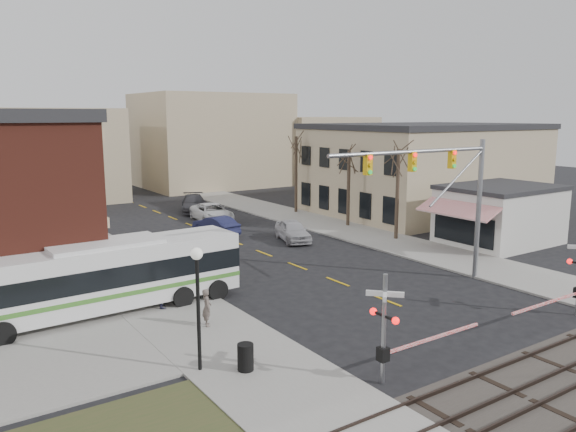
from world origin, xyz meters
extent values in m
plane|color=black|center=(0.00, 0.00, 0.00)|extent=(160.00, 160.00, 0.00)
cube|color=gray|center=(-9.50, 20.00, 0.06)|extent=(5.00, 60.00, 0.12)
cube|color=gray|center=(9.50, 20.00, 0.06)|extent=(5.00, 60.00, 0.12)
cube|color=#2D231E|center=(0.00, -7.52, 0.12)|extent=(160.00, 0.08, 0.14)
cube|color=#2D231E|center=(0.00, -6.08, 0.12)|extent=(160.00, 0.08, 0.14)
cube|color=tan|center=(-11.95, 16.00, 4.30)|extent=(0.10, 15.00, 0.50)
cube|color=tan|center=(-11.95, 16.00, 8.40)|extent=(0.10, 15.00, 0.70)
cube|color=black|center=(-11.95, 16.00, 1.80)|extent=(0.08, 13.00, 2.60)
cube|color=tan|center=(22.00, 20.00, 4.00)|extent=(20.00, 15.00, 8.00)
cube|color=#262628|center=(22.00, 20.00, 8.25)|extent=(20.30, 15.30, 0.50)
cube|color=beige|center=(16.00, 7.00, 2.00)|extent=(8.00, 6.00, 4.00)
cube|color=#262628|center=(16.00, 7.00, 4.15)|extent=(8.20, 6.20, 0.30)
cube|color=red|center=(11.20, 7.00, 3.00)|extent=(1.68, 6.00, 0.87)
cylinder|color=#382B21|center=(10.50, 12.00, 3.50)|extent=(0.28, 0.28, 6.75)
cylinder|color=#382B21|center=(10.80, 18.00, 3.27)|extent=(0.28, 0.28, 6.30)
cylinder|color=#382B21|center=(11.00, 26.00, 3.72)|extent=(0.28, 0.28, 7.20)
cube|color=silver|center=(-12.28, 8.13, 1.89)|extent=(12.95, 3.25, 2.87)
cube|color=black|center=(-12.28, 8.13, 2.09)|extent=(12.99, 3.29, 0.96)
cube|color=#3E7A28|center=(-12.28, 8.13, 1.23)|extent=(12.99, 3.29, 0.21)
cylinder|color=black|center=(-12.28, 8.13, 0.54)|extent=(1.17, 2.82, 1.07)
cylinder|color=gray|center=(7.13, 2.19, 4.00)|extent=(0.28, 0.28, 8.00)
cylinder|color=gray|center=(1.68, 2.19, 7.50)|extent=(10.91, 0.20, 0.20)
cube|color=gold|center=(4.63, 2.19, 7.00)|extent=(0.35, 0.30, 1.00)
cube|color=gold|center=(1.63, 2.19, 7.00)|extent=(0.35, 0.30, 1.00)
cube|color=gold|center=(-1.37, 2.19, 7.00)|extent=(0.35, 0.30, 1.00)
cylinder|color=gray|center=(-6.40, -4.42, 2.00)|extent=(0.16, 0.16, 4.00)
cube|color=silver|center=(-6.40, -4.42, 3.30)|extent=(1.00, 1.00, 0.18)
cube|color=silver|center=(-6.40, -4.42, 3.30)|extent=(1.00, 1.00, 0.18)
sphere|color=#FF0C0C|center=(-6.40, -4.97, 2.50)|extent=(0.26, 0.26, 0.26)
sphere|color=#FF0C0C|center=(-6.40, -3.87, 2.50)|extent=(0.26, 0.26, 0.26)
cube|color=black|center=(-6.40, -4.42, 1.10)|extent=(0.35, 0.35, 0.50)
cube|color=#FF0C0C|center=(-3.80, -4.42, 1.10)|extent=(5.00, 0.10, 0.10)
sphere|color=#FF0C0C|center=(6.00, -3.96, 2.50)|extent=(0.26, 0.26, 0.26)
cube|color=#FF0C0C|center=(3.40, -4.51, 1.10)|extent=(5.00, 0.10, 0.10)
cylinder|color=black|center=(-11.36, -0.04, 2.23)|extent=(0.14, 0.14, 4.23)
sphere|color=silver|center=(-11.36, -0.04, 4.50)|extent=(0.44, 0.44, 0.44)
cylinder|color=black|center=(-9.99, -1.03, 0.62)|extent=(0.60, 0.60, 1.01)
imported|color=#A8A7AC|center=(3.83, 16.08, 0.79)|extent=(3.15, 4.96, 1.57)
imported|color=#171A3B|center=(0.04, 21.28, 0.75)|extent=(2.22, 4.72, 1.50)
imported|color=silver|center=(2.29, 26.48, 0.79)|extent=(3.27, 5.96, 1.58)
imported|color=#39383D|center=(3.05, 32.03, 0.82)|extent=(4.35, 6.07, 1.63)
imported|color=#5E524B|center=(-9.22, 3.77, 0.96)|extent=(0.58, 0.71, 1.68)
imported|color=#2E2F51|center=(-9.87, 7.16, 0.95)|extent=(0.88, 0.98, 1.66)
camera|label=1|loc=(-19.44, -17.84, 9.34)|focal=35.00mm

